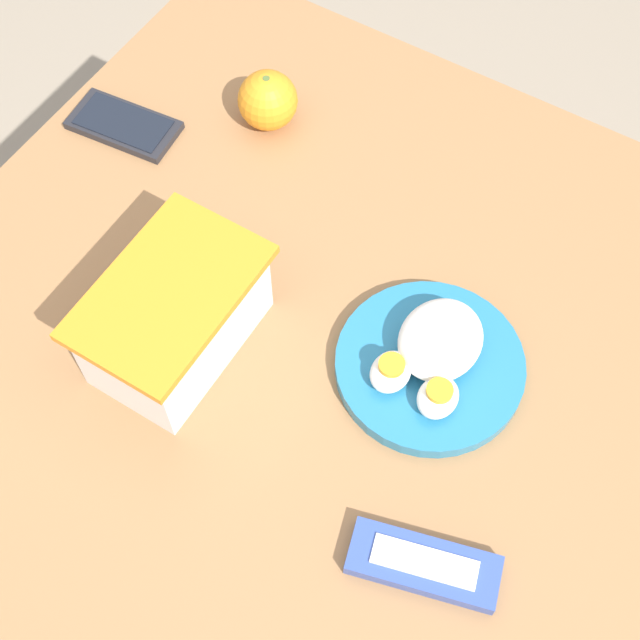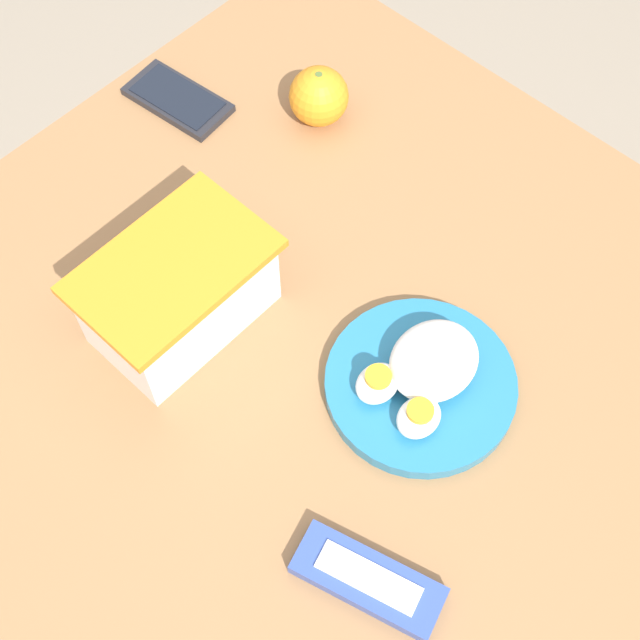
{
  "view_description": "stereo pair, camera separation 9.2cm",
  "coord_description": "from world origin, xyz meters",
  "px_view_note": "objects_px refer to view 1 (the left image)",
  "views": [
    {
      "loc": [
        -0.35,
        -0.25,
        1.6
      ],
      "look_at": [
        0.05,
        -0.01,
        0.8
      ],
      "focal_mm": 50.0,
      "sensor_mm": 36.0,
      "label": 1
    },
    {
      "loc": [
        -0.29,
        -0.32,
        1.6
      ],
      "look_at": [
        0.05,
        -0.01,
        0.8
      ],
      "focal_mm": 50.0,
      "sensor_mm": 36.0,
      "label": 2
    }
  ],
  "objects_px": {
    "rice_plate": "(431,360)",
    "cell_phone": "(124,125)",
    "candy_bar": "(424,565)",
    "food_container": "(177,320)",
    "orange_fruit": "(268,100)"
  },
  "relations": [
    {
      "from": "rice_plate",
      "to": "cell_phone",
      "type": "bearing_deg",
      "value": 78.56
    },
    {
      "from": "rice_plate",
      "to": "candy_bar",
      "type": "distance_m",
      "value": 0.21
    },
    {
      "from": "food_container",
      "to": "cell_phone",
      "type": "distance_m",
      "value": 0.32
    },
    {
      "from": "rice_plate",
      "to": "candy_bar",
      "type": "xyz_separation_m",
      "value": [
        -0.19,
        -0.09,
        -0.01
      ]
    },
    {
      "from": "cell_phone",
      "to": "candy_bar",
      "type": "bearing_deg",
      "value": -116.42
    },
    {
      "from": "orange_fruit",
      "to": "rice_plate",
      "type": "bearing_deg",
      "value": -121.06
    },
    {
      "from": "food_container",
      "to": "orange_fruit",
      "type": "relative_size",
      "value": 2.71
    },
    {
      "from": "orange_fruit",
      "to": "cell_phone",
      "type": "bearing_deg",
      "value": 125.22
    },
    {
      "from": "food_container",
      "to": "orange_fruit",
      "type": "bearing_deg",
      "value": 16.67
    },
    {
      "from": "food_container",
      "to": "candy_bar",
      "type": "bearing_deg",
      "value": -103.06
    },
    {
      "from": "rice_plate",
      "to": "food_container",
      "type": "bearing_deg",
      "value": 114.66
    },
    {
      "from": "orange_fruit",
      "to": "cell_phone",
      "type": "distance_m",
      "value": 0.18
    },
    {
      "from": "candy_bar",
      "to": "cell_phone",
      "type": "bearing_deg",
      "value": 63.58
    },
    {
      "from": "rice_plate",
      "to": "cell_phone",
      "type": "height_order",
      "value": "rice_plate"
    },
    {
      "from": "rice_plate",
      "to": "candy_bar",
      "type": "bearing_deg",
      "value": -153.63
    }
  ]
}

